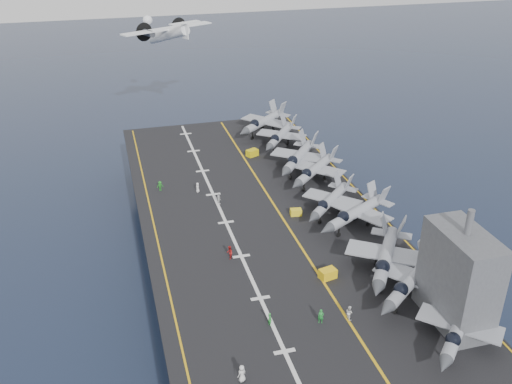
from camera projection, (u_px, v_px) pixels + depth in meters
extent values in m
plane|color=#142135|center=(262.00, 271.00, 95.55)|extent=(500.00, 500.00, 0.00)
cube|color=#56595E|center=(262.00, 246.00, 93.30)|extent=(36.00, 90.00, 10.00)
cube|color=black|center=(263.00, 219.00, 90.95)|extent=(38.00, 92.00, 0.40)
cube|color=gold|center=(281.00, 215.00, 91.55)|extent=(0.35, 90.00, 0.02)
cube|color=silver|center=(226.00, 222.00, 89.43)|extent=(0.50, 90.00, 0.02)
cube|color=gold|center=(156.00, 232.00, 86.84)|extent=(0.25, 90.00, 0.02)
cube|color=gold|center=(369.00, 203.00, 95.21)|extent=(0.25, 90.00, 0.02)
imported|color=silver|center=(242.00, 373.00, 59.28)|extent=(1.46, 1.27, 2.04)
imported|color=#268C33|center=(270.00, 319.00, 67.25)|extent=(0.96, 1.21, 1.77)
imported|color=#B21919|center=(230.00, 252.00, 79.91)|extent=(1.11, 1.38, 2.00)
imported|color=#197E1C|center=(160.00, 186.00, 99.02)|extent=(1.13, 0.82, 1.77)
imported|color=silver|center=(219.00, 199.00, 94.55)|extent=(1.11, 1.34, 1.91)
imported|color=white|center=(198.00, 187.00, 98.53)|extent=(0.88, 1.16, 1.74)
imported|color=#1E8E31|center=(321.00, 316.00, 67.61)|extent=(1.33, 1.12, 1.89)
imported|color=white|center=(349.00, 312.00, 68.25)|extent=(1.00, 1.27, 1.88)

